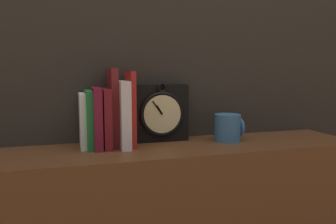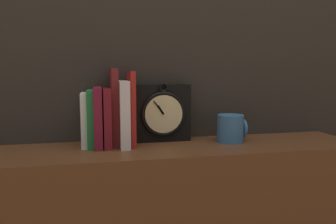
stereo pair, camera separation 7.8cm
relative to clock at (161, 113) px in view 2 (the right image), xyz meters
name	(u,v)px [view 2 (the right image)]	position (x,y,z in m)	size (l,w,h in m)	color
clock	(161,113)	(0.00, 0.00, 0.00)	(0.20, 0.07, 0.20)	black
book_slot0_white	(84,120)	(-0.26, -0.03, -0.01)	(0.02, 0.12, 0.17)	white
book_slot1_green	(91,118)	(-0.24, -0.03, -0.01)	(0.02, 0.13, 0.18)	#21753A
book_slot2_maroon	(98,117)	(-0.22, -0.04, 0.00)	(0.03, 0.15, 0.19)	maroon
book_slot3_maroon	(107,117)	(-0.19, -0.04, 0.00)	(0.02, 0.14, 0.19)	maroon
book_slot4_maroon	(114,107)	(-0.16, -0.03, 0.03)	(0.02, 0.12, 0.25)	maroon
book_slot5_white	(123,113)	(-0.13, -0.05, 0.01)	(0.03, 0.16, 0.21)	silver
book_slot6_red	(131,108)	(-0.11, -0.03, 0.02)	(0.02, 0.13, 0.24)	#B4241F
mug	(231,128)	(0.23, -0.07, -0.05)	(0.10, 0.09, 0.09)	teal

